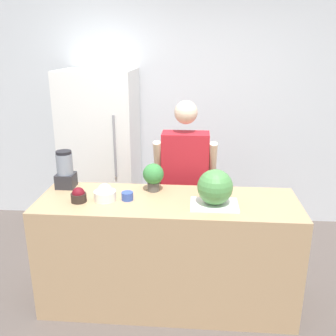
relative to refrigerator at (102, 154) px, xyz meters
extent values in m
plane|color=#564C47|center=(0.84, -1.59, -0.91)|extent=(14.00, 14.00, 0.00)
cube|color=silver|center=(0.84, 0.39, 0.39)|extent=(8.00, 0.06, 2.60)
cube|color=tan|center=(0.84, -1.27, -0.45)|extent=(2.02, 0.66, 0.93)
cube|color=white|center=(0.00, 0.00, 0.00)|extent=(0.77, 0.69, 1.82)
cylinder|color=gray|center=(0.23, -0.36, 0.18)|extent=(0.02, 0.02, 0.64)
cube|color=#4C608C|center=(0.95, -0.64, -0.53)|extent=(0.32, 0.18, 0.77)
cube|color=#B21E28|center=(0.95, -0.64, 0.13)|extent=(0.43, 0.22, 0.55)
sphere|color=beige|center=(0.95, -0.64, 0.59)|extent=(0.21, 0.21, 0.21)
cylinder|color=beige|center=(0.70, -0.68, 0.12)|extent=(0.07, 0.22, 0.46)
cylinder|color=beige|center=(1.20, -0.68, 0.12)|extent=(0.07, 0.22, 0.46)
cube|color=white|center=(1.19, -1.34, 0.02)|extent=(0.35, 0.26, 0.01)
sphere|color=#4C8C47|center=(1.20, -1.34, 0.16)|extent=(0.26, 0.26, 0.26)
cylinder|color=#2D231E|center=(0.16, -1.35, 0.05)|extent=(0.12, 0.12, 0.07)
sphere|color=maroon|center=(0.16, -1.35, 0.08)|extent=(0.10, 0.10, 0.10)
cylinder|color=white|center=(0.36, -1.31, 0.05)|extent=(0.17, 0.17, 0.07)
sphere|color=white|center=(0.36, -1.31, 0.09)|extent=(0.12, 0.12, 0.12)
cylinder|color=#334C9E|center=(0.53, -1.29, 0.05)|extent=(0.09, 0.09, 0.06)
cube|color=#28282D|center=(-0.03, -1.06, 0.07)|extent=(0.15, 0.15, 0.12)
cylinder|color=gray|center=(-0.03, -1.06, 0.22)|extent=(0.13, 0.13, 0.17)
cylinder|color=black|center=(-0.03, -1.06, 0.32)|extent=(0.13, 0.13, 0.02)
cylinder|color=#514C47|center=(0.71, -1.08, 0.05)|extent=(0.10, 0.10, 0.07)
sphere|color=#387F3D|center=(0.71, -1.08, 0.16)|extent=(0.17, 0.17, 0.17)
camera|label=1|loc=(1.05, -3.92, 1.17)|focal=40.00mm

